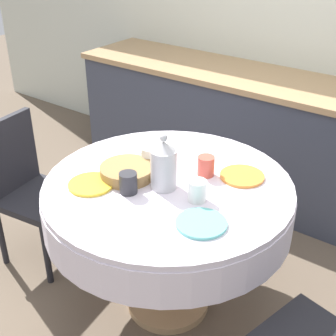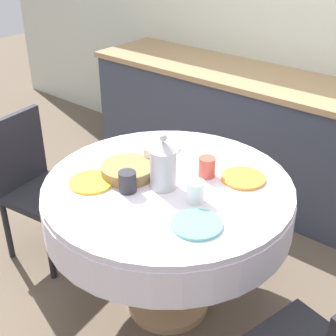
# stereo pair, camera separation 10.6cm
# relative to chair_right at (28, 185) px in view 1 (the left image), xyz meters

# --- Properties ---
(ground_plane) EXTENTS (12.00, 12.00, 0.00)m
(ground_plane) POSITION_rel_chair_right_xyz_m (0.93, 0.13, -0.49)
(ground_plane) COLOR brown
(wall_back) EXTENTS (7.00, 0.05, 2.60)m
(wall_back) POSITION_rel_chair_right_xyz_m (0.93, 1.80, 0.81)
(wall_back) COLOR beige
(wall_back) RESTS_ON ground_plane
(kitchen_counter) EXTENTS (3.24, 0.64, 0.90)m
(kitchen_counter) POSITION_rel_chair_right_xyz_m (0.93, 1.47, -0.04)
(kitchen_counter) COLOR #383D4C
(kitchen_counter) RESTS_ON ground_plane
(dining_table) EXTENTS (1.19, 1.19, 0.77)m
(dining_table) POSITION_rel_chair_right_xyz_m (0.93, 0.13, 0.15)
(dining_table) COLOR tan
(dining_table) RESTS_ON ground_plane
(chair_right) EXTENTS (0.45, 0.45, 0.89)m
(chair_right) POSITION_rel_chair_right_xyz_m (0.00, 0.00, 0.00)
(chair_right) COLOR black
(chair_right) RESTS_ON ground_plane
(plate_near_left) EXTENTS (0.21, 0.21, 0.01)m
(plate_near_left) POSITION_rel_chair_right_xyz_m (0.65, -0.11, 0.29)
(plate_near_left) COLOR yellow
(plate_near_left) RESTS_ON dining_table
(cup_near_left) EXTENTS (0.08, 0.08, 0.10)m
(cup_near_left) POSITION_rel_chair_right_xyz_m (0.83, -0.05, 0.33)
(cup_near_left) COLOR #28282D
(cup_near_left) RESTS_ON dining_table
(plate_near_right) EXTENTS (0.21, 0.21, 0.01)m
(plate_near_right) POSITION_rel_chair_right_xyz_m (1.24, -0.06, 0.29)
(plate_near_right) COLOR #60BCB7
(plate_near_right) RESTS_ON dining_table
(cup_near_right) EXTENTS (0.08, 0.08, 0.10)m
(cup_near_right) POSITION_rel_chair_right_xyz_m (1.12, 0.08, 0.33)
(cup_near_right) COLOR white
(cup_near_right) RESTS_ON dining_table
(plate_far_left) EXTENTS (0.21, 0.21, 0.01)m
(plate_far_left) POSITION_rel_chair_right_xyz_m (0.67, 0.37, 0.29)
(plate_far_left) COLOR white
(plate_far_left) RESTS_ON dining_table
(cup_far_left) EXTENTS (0.08, 0.08, 0.10)m
(cup_far_left) POSITION_rel_chair_right_xyz_m (0.75, 0.21, 0.33)
(cup_far_left) COLOR white
(cup_far_left) RESTS_ON dining_table
(plate_far_right) EXTENTS (0.21, 0.21, 0.01)m
(plate_far_right) POSITION_rel_chair_right_xyz_m (1.18, 0.38, 0.29)
(plate_far_right) COLOR orange
(plate_far_right) RESTS_ON dining_table
(cup_far_right) EXTENTS (0.08, 0.08, 0.10)m
(cup_far_right) POSITION_rel_chair_right_xyz_m (1.03, 0.29, 0.33)
(cup_far_right) COLOR #CC4C3D
(cup_far_right) RESTS_ON dining_table
(coffee_carafe) EXTENTS (0.12, 0.12, 0.27)m
(coffee_carafe) POSITION_rel_chair_right_xyz_m (0.94, 0.08, 0.40)
(coffee_carafe) COLOR #B2B2B7
(coffee_carafe) RESTS_ON dining_table
(bread_basket) EXTENTS (0.26, 0.26, 0.06)m
(bread_basket) POSITION_rel_chair_right_xyz_m (0.73, 0.06, 0.31)
(bread_basket) COLOR olive
(bread_basket) RESTS_ON dining_table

